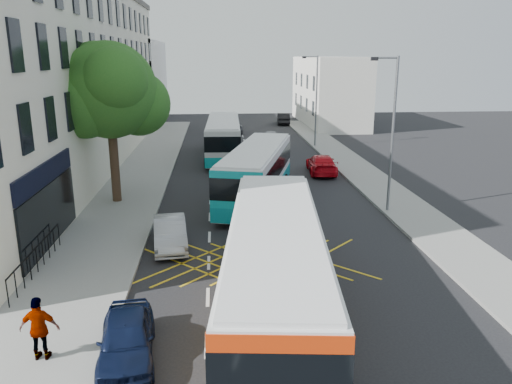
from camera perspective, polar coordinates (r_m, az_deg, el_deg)
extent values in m
plane|color=black|center=(15.53, 6.74, -16.46)|extent=(120.00, 120.00, 0.00)
cube|color=gray|center=(29.62, -15.55, -1.08)|extent=(5.00, 70.00, 0.15)
cube|color=gray|center=(30.84, 15.06, -0.40)|extent=(3.00, 70.00, 0.15)
cube|color=beige|center=(39.09, -21.77, 11.85)|extent=(8.00, 45.00, 13.00)
cube|color=black|center=(22.61, -22.96, 1.96)|extent=(0.12, 7.00, 0.90)
cube|color=black|center=(23.06, -22.50, -2.39)|extent=(0.12, 7.00, 2.60)
cube|color=silver|center=(68.91, -14.32, 12.25)|extent=(8.00, 20.00, 10.00)
cube|color=silver|center=(62.60, 8.27, 11.38)|extent=(6.00, 18.00, 8.00)
cylinder|color=#382619|center=(29.08, -15.87, 3.23)|extent=(0.50, 0.50, 4.40)
sphere|color=#164E17|center=(28.55, -16.46, 11.10)|extent=(5.20, 5.20, 5.20)
sphere|color=#164E17|center=(29.15, -13.30, 9.81)|extent=(3.60, 3.60, 3.60)
sphere|color=#164E17|center=(28.28, -19.02, 9.64)|extent=(3.80, 3.80, 3.80)
sphere|color=#164E17|center=(27.13, -15.84, 12.22)|extent=(3.40, 3.40, 3.40)
sphere|color=#164E17|center=(29.75, -17.73, 13.08)|extent=(3.20, 3.20, 3.20)
cylinder|color=slate|center=(26.83, 15.34, 6.20)|extent=(0.14, 0.14, 8.00)
cylinder|color=slate|center=(26.33, 14.68, 14.63)|extent=(1.20, 0.10, 0.10)
cube|color=black|center=(26.14, 13.39, 14.59)|extent=(0.35, 0.15, 0.18)
cylinder|color=slate|center=(46.01, 6.90, 10.23)|extent=(0.14, 0.14, 8.00)
cylinder|color=slate|center=(45.72, 6.30, 15.12)|extent=(1.20, 0.10, 0.10)
cube|color=black|center=(45.61, 5.53, 15.07)|extent=(0.35, 0.15, 0.18)
cube|color=silver|center=(15.47, 2.19, -8.86)|extent=(3.95, 12.16, 2.88)
cube|color=silver|center=(14.92, 2.25, -3.63)|extent=(3.71, 11.90, 0.13)
cube|color=black|center=(15.31, 2.21, -7.47)|extent=(4.02, 12.23, 1.19)
cube|color=orange|center=(15.91, 2.16, -12.17)|extent=(4.01, 12.22, 0.81)
cylinder|color=black|center=(19.02, -2.11, -8.46)|extent=(0.41, 1.00, 0.98)
cylinder|color=black|center=(19.05, 6.16, -8.49)|extent=(0.41, 1.00, 0.98)
cube|color=silver|center=(28.72, 0.10, 2.31)|extent=(5.29, 11.32, 2.66)
cube|color=silver|center=(28.44, 0.10, 5.02)|extent=(5.04, 11.05, 0.12)
cube|color=black|center=(28.63, 0.10, 3.04)|extent=(5.36, 11.39, 1.10)
cube|color=#0B8690|center=(28.94, 0.10, 0.51)|extent=(5.35, 11.38, 0.75)
cube|color=#0D9EA4|center=(23.50, -2.29, -0.61)|extent=(2.49, 0.76, 2.51)
cube|color=#FF0C0C|center=(23.92, -4.63, -2.11)|extent=(0.26, 0.12, 0.25)
cube|color=#FF0C0C|center=(23.50, 0.12, -2.38)|extent=(0.26, 0.12, 0.25)
cylinder|color=black|center=(32.11, -1.14, 1.45)|extent=(0.51, 0.95, 0.90)
cylinder|color=black|center=(31.72, 3.31, 1.25)|extent=(0.51, 0.95, 0.90)
cylinder|color=black|center=(25.80, -4.12, -2.08)|extent=(0.51, 0.95, 0.90)
cylinder|color=black|center=(25.31, 1.40, -2.39)|extent=(0.51, 0.95, 0.90)
cube|color=silver|center=(41.00, -3.75, 6.25)|extent=(2.85, 11.25, 2.69)
cube|color=silver|center=(40.80, -3.78, 8.19)|extent=(2.64, 11.02, 0.12)
cube|color=black|center=(40.94, -3.76, 6.77)|extent=(2.91, 11.31, 1.12)
cube|color=#0DA6A9|center=(41.16, -3.73, 4.95)|extent=(2.90, 11.30, 0.76)
cube|color=silver|center=(35.51, -3.84, 4.87)|extent=(2.58, 0.17, 2.54)
cube|color=#FF0C0C|center=(35.67, -5.46, 3.72)|extent=(0.25, 0.07, 0.25)
cube|color=#FF0C0C|center=(35.64, -2.17, 3.77)|extent=(0.25, 0.07, 0.25)
cylinder|color=black|center=(44.24, -5.34, 5.25)|extent=(0.31, 0.92, 0.91)
cylinder|color=black|center=(44.22, -2.03, 5.30)|extent=(0.31, 0.92, 0.91)
cylinder|color=black|center=(37.56, -5.71, 3.43)|extent=(0.31, 0.92, 0.91)
cylinder|color=black|center=(37.53, -1.83, 3.49)|extent=(0.31, 0.92, 0.91)
cylinder|color=black|center=(14.06, 7.49, -18.66)|extent=(0.30, 0.65, 0.65)
cube|color=black|center=(13.35, 9.15, -19.22)|extent=(0.55, 1.23, 0.22)
cube|color=black|center=(13.43, 8.63, -18.03)|extent=(0.40, 0.52, 0.20)
cube|color=black|center=(13.10, 9.76, -19.31)|extent=(0.39, 0.56, 0.10)
cylinder|color=slate|center=(13.82, 7.65, -17.45)|extent=(0.18, 0.44, 0.85)
cylinder|color=slate|center=(13.52, 8.02, -16.50)|extent=(0.59, 0.21, 0.04)
imported|color=black|center=(13.09, 9.34, -17.90)|extent=(0.73, 0.58, 1.74)
sphere|color=#99999E|center=(12.70, 9.49, -15.09)|extent=(0.30, 0.30, 0.30)
imported|color=black|center=(14.76, -14.57, -15.86)|extent=(1.89, 3.85, 1.26)
imported|color=#A4A6AC|center=(22.25, -9.81, -4.62)|extent=(1.83, 4.06, 1.29)
imported|color=red|center=(35.95, 7.50, 3.19)|extent=(2.25, 4.78, 1.35)
imported|color=#3E3F45|center=(54.87, -2.97, 7.52)|extent=(2.74, 5.30, 1.43)
imported|color=#ACADB4|center=(48.39, 1.72, 6.35)|extent=(1.81, 3.69, 1.21)
imported|color=black|center=(61.94, 3.13, 8.39)|extent=(1.77, 4.26, 1.37)
imported|color=gray|center=(15.08, -23.49, -14.13)|extent=(1.09, 0.51, 1.82)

